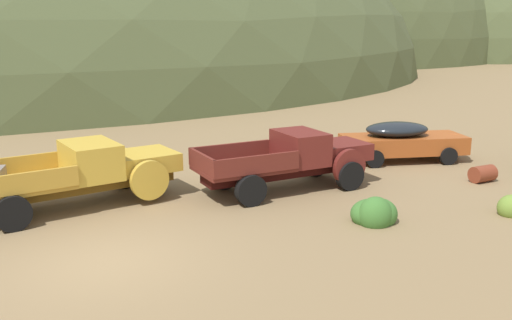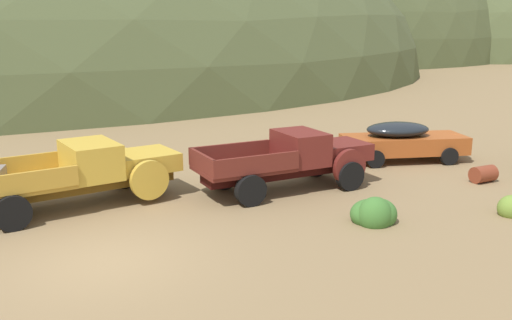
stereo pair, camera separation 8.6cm
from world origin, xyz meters
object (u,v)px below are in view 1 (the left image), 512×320
at_px(truck_oxblood, 298,159).
at_px(oil_drum_spare, 483,174).
at_px(truck_faded_yellow, 87,172).
at_px(car_oxide_orange, 407,140).

height_order(truck_oxblood, oil_drum_spare, truck_oxblood).
bearing_deg(truck_faded_yellow, truck_oxblood, -18.67).
xyz_separation_m(truck_faded_yellow, car_oxide_orange, (12.06, 2.46, -0.19)).
distance_m(truck_faded_yellow, oil_drum_spare, 13.07).
bearing_deg(truck_faded_yellow, car_oxide_orange, -7.10).
bearing_deg(truck_oxblood, car_oxide_orange, 12.47).
relative_size(truck_faded_yellow, truck_oxblood, 1.08).
bearing_deg(oil_drum_spare, truck_oxblood, 171.01).
relative_size(car_oxide_orange, oil_drum_spare, 5.51).
xyz_separation_m(truck_oxblood, oil_drum_spare, (6.38, -1.01, -0.70)).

